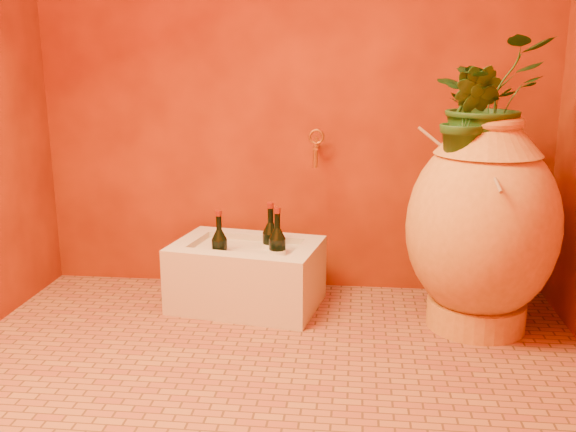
# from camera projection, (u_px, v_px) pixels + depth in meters

# --- Properties ---
(floor) EXTENTS (2.50, 2.50, 0.00)m
(floor) POSITION_uv_depth(u_px,v_px,m) (265.00, 377.00, 2.36)
(floor) COLOR brown
(floor) RESTS_ON ground
(wall_back) EXTENTS (2.50, 0.02, 2.50)m
(wall_back) POSITION_uv_depth(u_px,v_px,m) (293.00, 34.00, 3.02)
(wall_back) COLOR #611905
(wall_back) RESTS_ON ground
(amphora) EXTENTS (0.73, 0.73, 0.91)m
(amphora) POSITION_uv_depth(u_px,v_px,m) (482.00, 226.00, 2.70)
(amphora) COLOR #C78938
(amphora) RESTS_ON floor
(stone_basin) EXTENTS (0.73, 0.56, 0.31)m
(stone_basin) POSITION_uv_depth(u_px,v_px,m) (247.00, 276.00, 3.01)
(stone_basin) COLOR beige
(stone_basin) RESTS_ON floor
(wine_bottle_a) EXTENTS (0.07, 0.07, 0.30)m
(wine_bottle_a) POSITION_uv_depth(u_px,v_px,m) (220.00, 253.00, 2.92)
(wine_bottle_a) COLOR black
(wine_bottle_a) RESTS_ON stone_basin
(wine_bottle_b) EXTENTS (0.08, 0.08, 0.32)m
(wine_bottle_b) POSITION_uv_depth(u_px,v_px,m) (271.00, 246.00, 2.99)
(wine_bottle_b) COLOR black
(wine_bottle_b) RESTS_ON stone_basin
(wine_bottle_c) EXTENTS (0.08, 0.08, 0.32)m
(wine_bottle_c) POSITION_uv_depth(u_px,v_px,m) (277.00, 253.00, 2.90)
(wine_bottle_c) COLOR black
(wine_bottle_c) RESTS_ON stone_basin
(wall_tap) EXTENTS (0.08, 0.16, 0.17)m
(wall_tap) POSITION_uv_depth(u_px,v_px,m) (316.00, 146.00, 3.05)
(wall_tap) COLOR #A77426
(wall_tap) RESTS_ON wall_back
(plant_main) EXTENTS (0.59, 0.57, 0.51)m
(plant_main) POSITION_uv_depth(u_px,v_px,m) (486.00, 100.00, 2.61)
(plant_main) COLOR #1C4318
(plant_main) RESTS_ON amphora
(plant_side) EXTENTS (0.28, 0.25, 0.41)m
(plant_side) POSITION_uv_depth(u_px,v_px,m) (469.00, 118.00, 2.53)
(plant_side) COLOR #1C4318
(plant_side) RESTS_ON amphora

